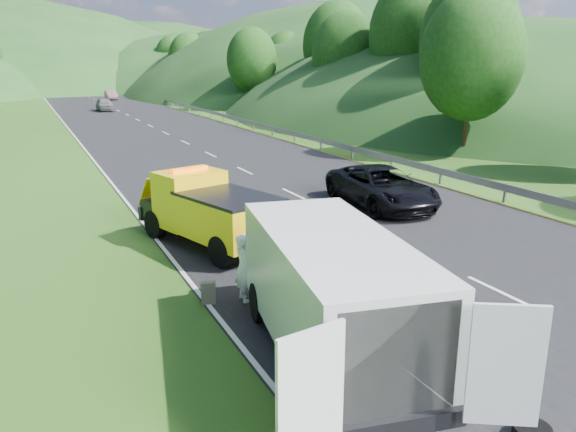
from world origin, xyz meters
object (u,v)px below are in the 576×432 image
child (306,301)px  worker (436,385)px  passing_suv (381,206)px  tow_truck (208,210)px  white_van (329,287)px  woman (244,300)px  suitcase (208,293)px

child → worker: size_ratio=0.47×
child → passing_suv: 9.84m
tow_truck → white_van: 7.65m
tow_truck → woman: 4.70m
suitcase → white_van: bearing=-66.4°
tow_truck → woman: size_ratio=3.51×
tow_truck → suitcase: bearing=-124.8°
child → white_van: bearing=-88.5°
worker → suitcase: bearing=83.3°
suitcase → woman: bearing=-11.4°
tow_truck → woman: bearing=-114.0°
tow_truck → passing_suv: tow_truck is taller
woman → child: 1.52m
suitcase → child: bearing=-21.0°
child → passing_suv: bearing=64.2°
child → suitcase: suitcase is taller
tow_truck → suitcase: 4.66m
worker → white_van: bearing=89.8°
child → suitcase: size_ratio=1.64×
child → suitcase: (-2.20, 0.85, 0.28)m
white_van → woman: size_ratio=4.51×
tow_truck → child: tow_truck is taller
child → tow_truck: bearing=117.7°
white_van → woman: (-0.60, 3.12, -1.42)m
worker → suitcase: 5.77m
tow_truck → worker: (1.28, -9.47, -1.15)m
child → woman: bearing=172.5°
tow_truck → suitcase: tow_truck is taller
worker → passing_suv: 12.98m
white_van → passing_suv: white_van is taller
tow_truck → suitcase: size_ratio=10.40×
tow_truck → passing_suv: (7.72, 1.80, -1.15)m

